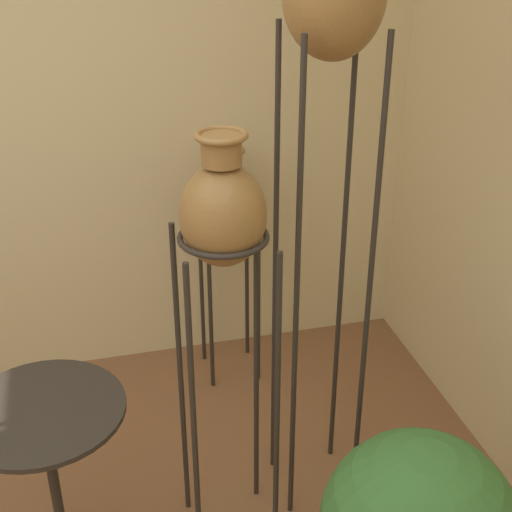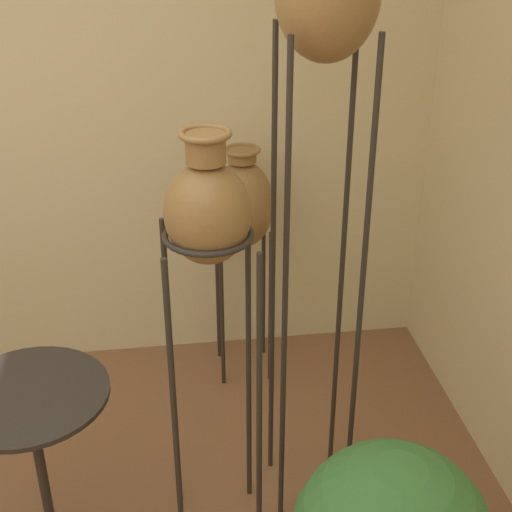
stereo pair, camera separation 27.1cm
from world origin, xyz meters
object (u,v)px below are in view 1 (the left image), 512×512
at_px(vase_stand_medium, 223,227).
at_px(vase_stand_short, 228,208).
at_px(side_table, 50,457).
at_px(vase_stand_tall, 334,12).

bearing_deg(vase_stand_medium, vase_stand_short, 77.42).
relative_size(vase_stand_short, side_table, 1.58).
bearing_deg(vase_stand_tall, vase_stand_medium, -157.97).
xyz_separation_m(vase_stand_medium, vase_stand_short, (0.23, 1.01, -0.39)).
xyz_separation_m(vase_stand_tall, vase_stand_medium, (-0.38, -0.16, -0.60)).
relative_size(vase_stand_tall, vase_stand_medium, 1.39).
bearing_deg(side_table, vase_stand_tall, 12.15).
bearing_deg(side_table, vase_stand_short, 51.86).
distance_m(vase_stand_short, side_table, 1.40).
height_order(vase_stand_tall, side_table, vase_stand_tall).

